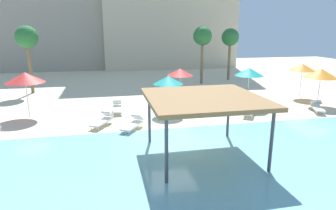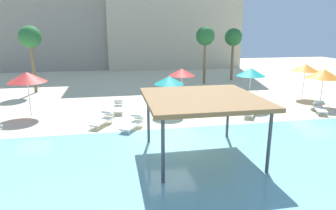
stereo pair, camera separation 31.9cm
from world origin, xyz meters
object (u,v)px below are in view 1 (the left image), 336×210
object	(u,v)px
lounge_chair_4	(133,124)
lounge_chair_6	(117,107)
beach_umbrella_red_2	(25,78)
palm_tree_3	(203,37)
lounge_chair_3	(103,120)
beach_umbrella_teal_0	(249,72)
lounge_chair_1	(249,110)
beach_umbrella_orange_5	(321,73)
beach_umbrella_red_7	(180,72)
lounge_chair_0	(202,105)
palm_tree_2	(27,38)
palm_tree_0	(230,38)
lounge_chair_5	(317,107)
beach_umbrella_orange_3	(303,67)
shade_pavilion	(204,100)
beach_umbrella_teal_4	(168,80)

from	to	relation	value
lounge_chair_4	lounge_chair_6	size ratio (longest dim) A/B	1.00
beach_umbrella_red_2	palm_tree_3	distance (m)	17.62
beach_umbrella_red_2	lounge_chair_3	world-z (taller)	beach_umbrella_red_2
beach_umbrella_teal_0	lounge_chair_4	size ratio (longest dim) A/B	1.48
palm_tree_3	beach_umbrella_teal_0	bearing A→B (deg)	-87.61
lounge_chair_1	lounge_chair_3	size ratio (longest dim) A/B	0.99
beach_umbrella_orange_5	lounge_chair_3	bearing A→B (deg)	-174.17
beach_umbrella_orange_5	palm_tree_3	xyz separation A→B (m)	(-5.72, 10.49, 2.35)
beach_umbrella_red_7	lounge_chair_1	xyz separation A→B (m)	(3.44, -5.24, -1.92)
lounge_chair_0	palm_tree_2	bearing A→B (deg)	-96.68
beach_umbrella_red_2	lounge_chair_3	distance (m)	5.94
lounge_chair_1	palm_tree_0	size ratio (longest dim) A/B	0.34
lounge_chair_3	lounge_chair_4	distance (m)	2.01
beach_umbrella_red_2	lounge_chair_3	size ratio (longest dim) A/B	1.51
beach_umbrella_red_7	palm_tree_0	size ratio (longest dim) A/B	0.45
lounge_chair_5	palm_tree_2	size ratio (longest dim) A/B	0.34
beach_umbrella_orange_3	palm_tree_3	distance (m)	10.17
lounge_chair_6	palm_tree_3	size ratio (longest dim) A/B	0.33
palm_tree_0	palm_tree_3	distance (m)	4.12
beach_umbrella_orange_5	beach_umbrella_red_7	xyz separation A→B (m)	(-9.74, 3.81, -0.15)
shade_pavilion	lounge_chair_0	distance (m)	8.14
beach_umbrella_orange_3	beach_umbrella_orange_5	size ratio (longest dim) A/B	1.02
beach_umbrella_teal_0	palm_tree_0	distance (m)	11.99
beach_umbrella_orange_3	beach_umbrella_red_7	size ratio (longest dim) A/B	1.10
lounge_chair_6	palm_tree_2	distance (m)	11.61
beach_umbrella_red_7	lounge_chair_5	distance (m)	10.24
lounge_chair_0	beach_umbrella_teal_0	bearing A→B (deg)	123.40
beach_umbrella_teal_0	beach_umbrella_red_2	xyz separation A→B (m)	(-15.23, 0.37, 0.03)
lounge_chair_5	beach_umbrella_teal_0	bearing A→B (deg)	-95.31
shade_pavilion	beach_umbrella_orange_3	distance (m)	15.23
beach_umbrella_teal_4	lounge_chair_1	xyz separation A→B (m)	(5.17, -1.62, -1.94)
beach_umbrella_orange_3	lounge_chair_4	xyz separation A→B (m)	(-14.50, -5.33, -2.18)
beach_umbrella_red_7	lounge_chair_4	size ratio (longest dim) A/B	1.32
beach_umbrella_teal_0	palm_tree_2	distance (m)	18.76
beach_umbrella_orange_3	palm_tree_0	bearing A→B (deg)	103.74
lounge_chair_5	palm_tree_3	distance (m)	13.62
beach_umbrella_orange_5	lounge_chair_6	xyz separation A→B (m)	(-14.86, 1.13, -2.07)
lounge_chair_3	palm_tree_3	xyz separation A→B (m)	(10.12, 12.11, 4.42)
beach_umbrella_teal_4	beach_umbrella_red_7	world-z (taller)	beach_umbrella_red_7
beach_umbrella_teal_0	beach_umbrella_red_7	size ratio (longest dim) A/B	1.12
beach_umbrella_teal_0	lounge_chair_4	xyz separation A→B (m)	(-8.82, -3.53, -2.22)
beach_umbrella_teal_4	palm_tree_2	distance (m)	14.03
lounge_chair_1	lounge_chair_5	world-z (taller)	same
shade_pavilion	lounge_chair_6	distance (m)	9.10
lounge_chair_3	palm_tree_0	world-z (taller)	palm_tree_0
beach_umbrella_red_7	lounge_chair_5	xyz separation A→B (m)	(8.47, -5.42, -1.92)
beach_umbrella_teal_4	lounge_chair_6	xyz separation A→B (m)	(-3.38, 0.93, -1.94)
beach_umbrella_orange_3	lounge_chair_5	bearing A→B (deg)	-111.03
beach_umbrella_teal_4	palm_tree_0	xyz separation A→B (m)	(9.51, 11.99, 2.31)
shade_pavilion	palm_tree_2	distance (m)	19.39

